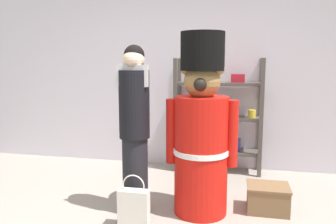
{
  "coord_description": "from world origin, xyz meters",
  "views": [
    {
      "loc": [
        0.66,
        -2.49,
        1.46
      ],
      "look_at": [
        0.01,
        0.58,
        1.0
      ],
      "focal_mm": 35.79,
      "sensor_mm": 36.0,
      "label": 1
    }
  ],
  "objects_px": {
    "merchandise_shelf": "(218,114)",
    "display_crate": "(268,198)",
    "shopping_bag": "(134,208)",
    "teddy_bear_guard": "(201,133)",
    "person_shopper": "(135,126)"
  },
  "relations": [
    {
      "from": "merchandise_shelf",
      "to": "display_crate",
      "type": "height_order",
      "value": "merchandise_shelf"
    },
    {
      "from": "merchandise_shelf",
      "to": "shopping_bag",
      "type": "height_order",
      "value": "merchandise_shelf"
    },
    {
      "from": "teddy_bear_guard",
      "to": "person_shopper",
      "type": "relative_size",
      "value": 1.07
    },
    {
      "from": "shopping_bag",
      "to": "display_crate",
      "type": "bearing_deg",
      "value": 26.29
    },
    {
      "from": "person_shopper",
      "to": "display_crate",
      "type": "height_order",
      "value": "person_shopper"
    },
    {
      "from": "shopping_bag",
      "to": "teddy_bear_guard",
      "type": "bearing_deg",
      "value": 38.45
    },
    {
      "from": "shopping_bag",
      "to": "person_shopper",
      "type": "bearing_deg",
      "value": 104.45
    },
    {
      "from": "display_crate",
      "to": "person_shopper",
      "type": "bearing_deg",
      "value": -167.17
    },
    {
      "from": "merchandise_shelf",
      "to": "person_shopper",
      "type": "xyz_separation_m",
      "value": [
        -0.7,
        -1.47,
        0.08
      ]
    },
    {
      "from": "teddy_bear_guard",
      "to": "display_crate",
      "type": "bearing_deg",
      "value": 13.63
    },
    {
      "from": "person_shopper",
      "to": "shopping_bag",
      "type": "height_order",
      "value": "person_shopper"
    },
    {
      "from": "shopping_bag",
      "to": "merchandise_shelf",
      "type": "bearing_deg",
      "value": 70.73
    },
    {
      "from": "shopping_bag",
      "to": "display_crate",
      "type": "relative_size",
      "value": 1.19
    },
    {
      "from": "merchandise_shelf",
      "to": "shopping_bag",
      "type": "relative_size",
      "value": 3.11
    },
    {
      "from": "merchandise_shelf",
      "to": "display_crate",
      "type": "xyz_separation_m",
      "value": [
        0.58,
        -1.18,
        -0.65
      ]
    }
  ]
}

